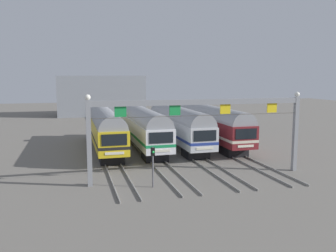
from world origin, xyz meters
TOP-DOWN VIEW (x-y plane):
  - ground_plane at (0.00, 0.00)m, footprint 160.00×160.00m
  - track_bed at (0.00, 17.00)m, footprint 14.41×70.00m
  - commuter_train_yellow at (-6.45, -0.00)m, footprint 2.88×18.06m
  - commuter_train_white at (-2.15, -0.01)m, footprint 2.88×18.06m
  - commuter_train_silver at (2.15, -0.01)m, footprint 2.88×18.06m
  - commuter_train_maroon at (6.45, -0.01)m, footprint 2.88×18.06m
  - catenary_gantry at (0.00, -13.50)m, footprint 18.14×0.44m
  - yard_signal_mast at (-4.30, -15.03)m, footprint 0.28×0.35m
  - maintenance_building at (-3.69, 39.33)m, footprint 18.23×10.00m

SIDE VIEW (x-z plane):
  - ground_plane at x=0.00m, z-range 0.00..0.00m
  - track_bed at x=0.00m, z-range 0.00..0.15m
  - yard_signal_mast at x=-4.30m, z-range 0.61..3.69m
  - commuter_train_white at x=-2.15m, z-range 0.30..5.07m
  - commuter_train_silver at x=2.15m, z-range 0.30..5.07m
  - commuter_train_maroon at x=6.45m, z-range 0.30..5.07m
  - commuter_train_yellow at x=-6.45m, z-range 0.16..5.21m
  - maintenance_building at x=-3.69m, z-range 0.00..8.50m
  - catenary_gantry at x=0.00m, z-range 1.65..8.62m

